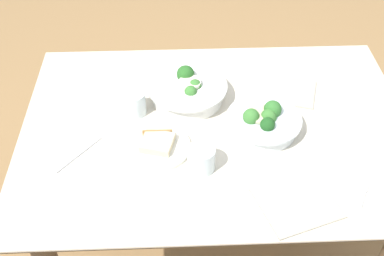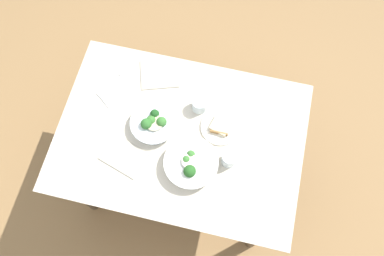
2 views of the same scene
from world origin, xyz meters
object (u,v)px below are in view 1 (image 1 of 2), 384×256
object	(u,v)px
bread_side_plate	(158,145)
fork_by_near_bowl	(364,195)
napkin_folded_upper	(284,90)
table_knife_left	(79,154)
fork_by_far_bowl	(366,145)
broccoli_bowl_far	(264,122)
broccoli_bowl_near	(188,91)
water_glass_center	(135,103)
napkin_folded_lower	(297,203)
water_glass_side	(201,159)

from	to	relation	value
bread_side_plate	fork_by_near_bowl	bearing A→B (deg)	160.12
bread_side_plate	napkin_folded_upper	distance (m)	0.51
bread_side_plate	table_knife_left	distance (m)	0.24
fork_by_far_bowl	broccoli_bowl_far	bearing A→B (deg)	-156.25
bread_side_plate	table_knife_left	xyz separation A→B (m)	(0.24, 0.02, -0.01)
broccoli_bowl_near	water_glass_center	xyz separation A→B (m)	(0.18, 0.07, 0.01)
bread_side_plate	water_glass_center	size ratio (longest dim) A/B	2.50
bread_side_plate	fork_by_far_bowl	bearing A→B (deg)	178.72
water_glass_center	table_knife_left	size ratio (longest dim) A/B	0.45
fork_by_near_bowl	napkin_folded_lower	world-z (taller)	napkin_folded_lower
water_glass_center	water_glass_side	size ratio (longest dim) A/B	1.00
broccoli_bowl_far	broccoli_bowl_near	bearing A→B (deg)	-35.07
water_glass_center	table_knife_left	xyz separation A→B (m)	(0.16, 0.19, -0.04)
water_glass_side	fork_by_near_bowl	world-z (taller)	water_glass_side
broccoli_bowl_near	fork_by_far_bowl	xyz separation A→B (m)	(-0.54, 0.25, -0.03)
fork_by_far_bowl	water_glass_side	bearing A→B (deg)	-133.11
table_knife_left	water_glass_side	bearing A→B (deg)	-60.99
water_glass_side	table_knife_left	world-z (taller)	water_glass_side
water_glass_center	napkin_folded_lower	distance (m)	0.61
table_knife_left	fork_by_far_bowl	bearing A→B (deg)	-50.31
broccoli_bowl_far	bread_side_plate	xyz separation A→B (m)	(0.34, 0.07, -0.02)
water_glass_side	fork_by_near_bowl	size ratio (longest dim) A/B	0.93
napkin_folded_upper	fork_by_near_bowl	bearing A→B (deg)	106.49
fork_by_near_bowl	bread_side_plate	bearing A→B (deg)	98.10
water_glass_side	napkin_folded_upper	xyz separation A→B (m)	(-0.31, -0.35, -0.04)
fork_by_near_bowl	table_knife_left	distance (m)	0.84
fork_by_far_bowl	napkin_folded_upper	world-z (taller)	napkin_folded_upper
table_knife_left	napkin_folded_lower	xyz separation A→B (m)	(-0.63, 0.21, 0.00)
fork_by_far_bowl	napkin_folded_upper	size ratio (longest dim) A/B	0.43
water_glass_side	napkin_folded_lower	size ratio (longest dim) A/B	0.40
napkin_folded_upper	fork_by_far_bowl	bearing A→B (deg)	126.53
table_knife_left	broccoli_bowl_near	bearing A→B (deg)	-13.90
water_glass_side	table_knife_left	xyz separation A→B (m)	(0.37, -0.07, -0.04)
water_glass_side	napkin_folded_upper	size ratio (longest dim) A/B	0.38
fork_by_far_bowl	fork_by_near_bowl	xyz separation A→B (m)	(0.07, 0.20, -0.00)
napkin_folded_upper	water_glass_side	bearing A→B (deg)	48.47
fork_by_far_bowl	water_glass_center	bearing A→B (deg)	-155.34
broccoli_bowl_near	napkin_folded_lower	xyz separation A→B (m)	(-0.29, 0.47, -0.03)
broccoli_bowl_near	fork_by_far_bowl	size ratio (longest dim) A/B	2.93
bread_side_plate	table_knife_left	bearing A→B (deg)	4.59
bread_side_plate	fork_by_far_bowl	xyz separation A→B (m)	(-0.65, 0.01, -0.01)
fork_by_far_bowl	fork_by_near_bowl	bearing A→B (deg)	-69.67
fork_by_far_bowl	napkin_folded_lower	distance (m)	0.34
table_knife_left	water_glass_center	bearing A→B (deg)	-1.58
fork_by_near_bowl	napkin_folded_upper	size ratio (longest dim) A/B	0.41
fork_by_near_bowl	table_knife_left	bearing A→B (deg)	104.90
table_knife_left	napkin_folded_lower	bearing A→B (deg)	-69.27
water_glass_side	broccoli_bowl_far	bearing A→B (deg)	-142.91
broccoli_bowl_near	broccoli_bowl_far	bearing A→B (deg)	144.93
water_glass_center	fork_by_far_bowl	distance (m)	0.75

